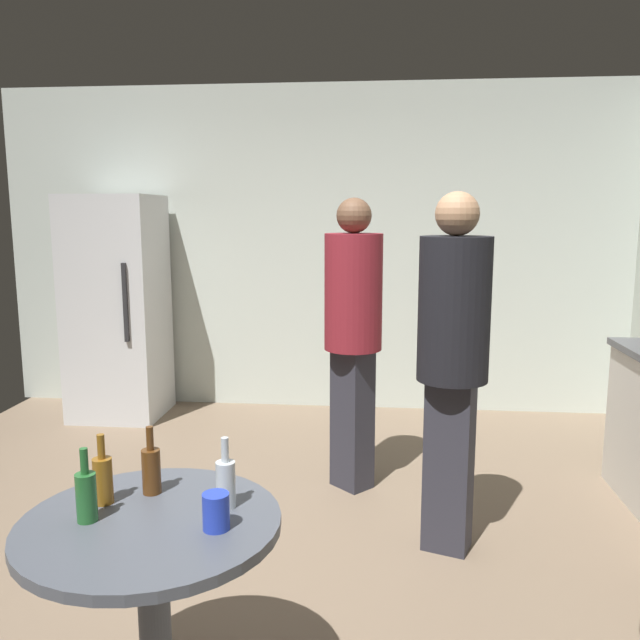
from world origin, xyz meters
TOP-DOWN VIEW (x-y plane):
  - ground_plane at (0.00, 0.00)m, footprint 5.20×5.20m
  - wall_back at (0.00, 2.63)m, footprint 5.32×0.06m
  - refrigerator at (-1.57, 2.20)m, footprint 0.70×0.68m
  - foreground_table at (-0.13, -1.02)m, footprint 0.80×0.80m
  - beer_bottle_amber at (-0.31, -0.93)m, footprint 0.06×0.06m
  - beer_bottle_brown at (-0.19, -0.84)m, footprint 0.06×0.06m
  - beer_bottle_green at (-0.31, -1.05)m, footprint 0.06×0.06m
  - beer_bottle_clear at (0.09, -0.92)m, footprint 0.06×0.06m
  - plastic_cup_blue at (0.09, -1.06)m, footprint 0.08×0.08m
  - person_in_maroon_shirt at (0.40, 0.95)m, footprint 0.48×0.48m
  - person_in_black_shirt at (0.91, 0.25)m, footprint 0.43×0.43m

SIDE VIEW (x-z plane):
  - ground_plane at x=0.00m, z-range -0.10..0.00m
  - foreground_table at x=-0.13m, z-range 0.26..1.00m
  - plastic_cup_blue at x=0.09m, z-range 0.73..0.85m
  - beer_bottle_amber at x=-0.31m, z-range 0.70..0.93m
  - beer_bottle_brown at x=-0.19m, z-range 0.70..0.93m
  - beer_bottle_green at x=-0.31m, z-range 0.70..0.93m
  - beer_bottle_clear at x=0.09m, z-range 0.70..0.93m
  - refrigerator at x=-1.57m, z-range 0.00..1.80m
  - person_in_maroon_shirt at x=0.40m, z-range 0.15..1.90m
  - person_in_black_shirt at x=0.91m, z-range 0.15..1.91m
  - wall_back at x=0.00m, z-range 0.00..2.70m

